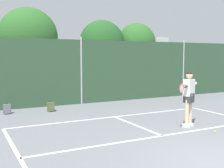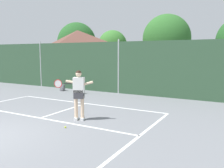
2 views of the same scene
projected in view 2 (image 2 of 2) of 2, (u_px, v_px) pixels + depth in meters
chainlink_fence at (119, 68)px, 14.62m from camera, size 26.09×0.09×3.31m
clubhouse_building at (78, 54)px, 21.88m from camera, size 7.39×5.21×4.51m
treeline_backdrop at (155, 41)px, 24.60m from camera, size 26.07×4.43×6.31m
tennis_player at (79, 91)px, 8.75m from camera, size 1.31×0.69×1.85m
tennis_ball at (65, 127)px, 7.94m from camera, size 0.07×0.07×0.07m
backpack_grey at (62, 88)px, 15.70m from camera, size 0.29×0.25×0.46m
backpack_olive at (81, 91)px, 14.60m from camera, size 0.29×0.26×0.46m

